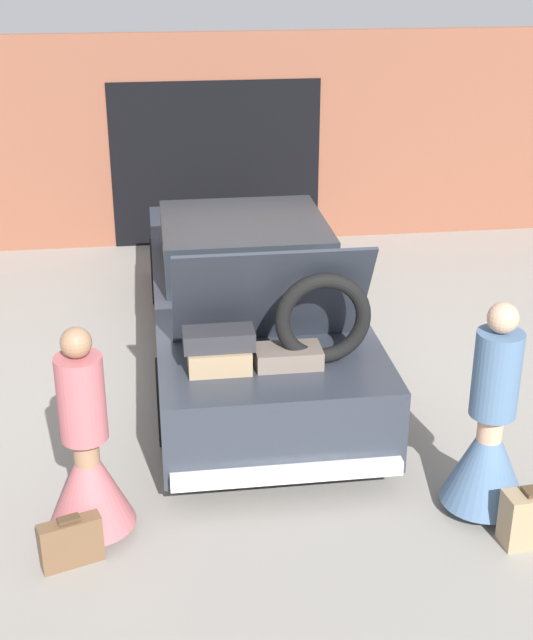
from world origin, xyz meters
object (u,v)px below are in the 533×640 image
Objects in this scene: suitcase_beside_left_person at (71,542)px; suitcase_beside_right_person at (530,518)px; person_left at (88,463)px; car at (248,300)px; person_right at (489,440)px.

suitcase_beside_right_person is (3.19, -0.20, 0.03)m from suitcase_beside_left_person.
suitcase_beside_left_person is at bearing 176.46° from suitcase_beside_right_person.
person_left is 3.65× the size of suitcase_beside_left_person.
person_left is 3.63× the size of suitcase_beside_right_person.
person_right is (1.44, -2.82, -0.03)m from car.
person_left is 3.13m from suitcase_beside_right_person.
suitcase_beside_left_person is 3.19m from suitcase_beside_right_person.
person_right reaches higher than suitcase_beside_left_person.
suitcase_beside_left_person is (-3.01, -0.24, -0.42)m from person_right.
suitcase_beside_right_person is (0.18, -0.44, -0.39)m from person_right.
person_left is at bearing 70.16° from suitcase_beside_left_person.
car is 11.67× the size of suitcase_beside_right_person.
person_left is at bearing 169.90° from suitcase_beside_right_person.
person_left is (-1.44, -2.71, -0.05)m from car.
person_left is 2.88m from person_right.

